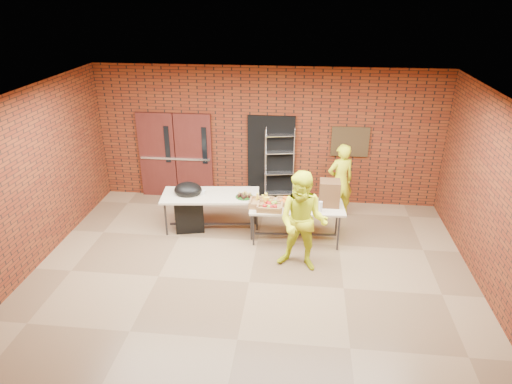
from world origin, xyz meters
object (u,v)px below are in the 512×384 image
at_px(coffee_dispenser, 330,193).
at_px(covered_grill, 189,206).
at_px(table_left, 211,197).
at_px(volunteer_woman, 340,181).
at_px(volunteer_man, 303,222).
at_px(wire_rack, 280,167).
at_px(table_right, 297,209).

bearing_deg(coffee_dispenser, covered_grill, 177.77).
xyz_separation_m(table_left, volunteer_woman, (2.72, 0.96, 0.09)).
xyz_separation_m(covered_grill, volunteer_man, (2.40, -1.22, 0.41)).
bearing_deg(wire_rack, coffee_dispenser, -67.04).
relative_size(wire_rack, volunteer_man, 0.97).
bearing_deg(volunteer_woman, wire_rack, -45.49).
bearing_deg(table_left, volunteer_man, -38.76).
distance_m(wire_rack, volunteer_man, 2.79).
bearing_deg(volunteer_woman, volunteer_man, 46.04).
xyz_separation_m(table_left, table_right, (1.80, -0.23, -0.05)).
height_order(table_right, covered_grill, covered_grill).
height_order(table_left, covered_grill, covered_grill).
height_order(wire_rack, volunteer_woman, wire_rack).
bearing_deg(covered_grill, volunteer_woman, 3.08).
height_order(wire_rack, volunteer_man, volunteer_man).
xyz_separation_m(table_right, coffee_dispenser, (0.64, 0.12, 0.33)).
distance_m(coffee_dispenser, volunteer_woman, 1.13).
relative_size(wire_rack, table_left, 0.88).
relative_size(covered_grill, volunteer_man, 0.57).
distance_m(table_left, coffee_dispenser, 2.45).
distance_m(coffee_dispenser, covered_grill, 2.95).
relative_size(table_right, volunteer_man, 1.02).
relative_size(wire_rack, coffee_dispenser, 3.53).
height_order(table_left, volunteer_woman, volunteer_woman).
bearing_deg(coffee_dispenser, table_right, -169.72).
distance_m(wire_rack, volunteer_woman, 1.48).
distance_m(covered_grill, volunteer_man, 2.72).
xyz_separation_m(coffee_dispenser, volunteer_woman, (0.29, 1.08, -0.18)).
height_order(wire_rack, coffee_dispenser, wire_rack).
height_order(table_right, volunteer_man, volunteer_man).
bearing_deg(wire_rack, table_right, -86.32).
xyz_separation_m(table_right, volunteer_man, (0.13, -0.99, 0.24)).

